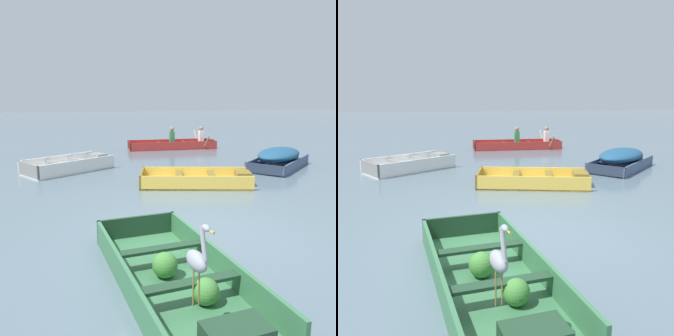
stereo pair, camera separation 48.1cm
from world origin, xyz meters
The scene contains 7 objects.
ground_plane centered at (0.00, 0.00, 0.00)m, with size 80.00×80.00×0.00m, color slate.
dinghy_green_foreground centered at (-0.71, -1.79, 0.13)m, with size 1.73×3.38×0.37m.
skiff_yellow_near_moored centered at (1.07, 3.09, 0.12)m, with size 2.93×1.74×0.35m.
skiff_slate_blue_mid_moored centered at (4.09, 4.68, 0.35)m, with size 2.66×2.62×0.62m.
skiff_white_far_moored centered at (-2.15, 5.65, 0.14)m, with size 2.75×2.37×0.40m.
rowboat_red_with_crew centered at (1.98, 9.33, 0.17)m, with size 3.60×2.24×0.90m.
heron_on_dinghy centered at (-0.78, -2.70, 0.84)m, with size 0.20×0.46×0.84m.
Camera 1 is at (-1.70, -5.70, 2.30)m, focal length 40.00 mm.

